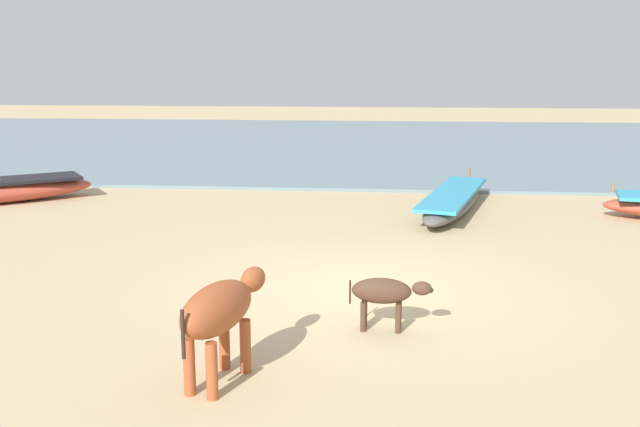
{
  "coord_description": "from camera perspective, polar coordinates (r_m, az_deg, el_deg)",
  "views": [
    {
      "loc": [
        0.29,
        -9.65,
        3.12
      ],
      "look_at": [
        -0.81,
        2.25,
        0.6
      ],
      "focal_mm": 40.92,
      "sensor_mm": 36.0,
      "label": 1
    }
  ],
  "objects": [
    {
      "name": "sea_water",
      "position": [
        27.5,
        4.69,
        5.45
      ],
      "size": [
        60.0,
        20.0,
        0.08
      ],
      "primitive_type": "cube",
      "color": "slate",
      "rests_on": "ground"
    },
    {
      "name": "cow_adult_rust",
      "position": [
        7.22,
        -7.83,
        -7.54
      ],
      "size": [
        0.77,
        1.54,
        1.02
      ],
      "rotation": [
        0.0,
        0.0,
        1.27
      ],
      "color": "#9E4C28",
      "rests_on": "ground"
    },
    {
      "name": "fishing_boat_0",
      "position": [
        15.57,
        10.36,
        1.01
      ],
      "size": [
        2.0,
        4.78,
        0.61
      ],
      "rotation": [
        0.0,
        0.0,
        1.32
      ],
      "color": "#5B5651",
      "rests_on": "ground"
    },
    {
      "name": "calf_near_dark",
      "position": [
        8.6,
        5.07,
        -6.21
      ],
      "size": [
        0.98,
        0.31,
        0.63
      ],
      "rotation": [
        0.0,
        0.0,
        6.24
      ],
      "color": "#4C3323",
      "rests_on": "ground"
    },
    {
      "name": "ground",
      "position": [
        10.15,
        3.42,
        -6.03
      ],
      "size": [
        80.0,
        80.0,
        0.0
      ],
      "primitive_type": "plane",
      "color": "tan"
    }
  ]
}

